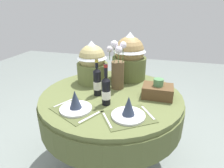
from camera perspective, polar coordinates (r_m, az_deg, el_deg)
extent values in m
plane|color=gray|center=(2.13, -0.24, -21.50)|extent=(8.00, 8.00, 0.00)
cylinder|color=#5B6638|center=(1.69, -0.28, -3.51)|extent=(1.24, 1.24, 0.04)
cylinder|color=#545D33|center=(1.76, -0.27, -7.29)|extent=(1.26, 1.26, 0.22)
cylinder|color=black|center=(1.88, -0.26, -13.41)|extent=(0.12, 0.12, 0.68)
cylinder|color=black|center=(2.12, -0.24, -21.21)|extent=(0.64, 0.64, 0.03)
cube|color=#4E562F|center=(1.46, -10.77, -7.62)|extent=(0.42, 0.39, 0.00)
cylinder|color=white|center=(1.46, -10.80, -7.29)|extent=(0.24, 0.24, 0.02)
cone|color=#2D384C|center=(1.42, -11.03, -4.56)|extent=(0.09, 0.09, 0.14)
cube|color=silver|center=(1.57, -14.20, -5.45)|extent=(0.10, 0.17, 0.00)
cube|color=silver|center=(1.35, -6.77, -9.87)|extent=(0.10, 0.18, 0.00)
cube|color=#4E562F|center=(1.36, 4.89, -9.74)|extent=(0.43, 0.40, 0.00)
cylinder|color=white|center=(1.36, 4.91, -9.39)|extent=(0.24, 0.24, 0.02)
cone|color=#2D384C|center=(1.32, 5.02, -6.52)|extent=(0.09, 0.09, 0.14)
cube|color=silver|center=(1.31, -1.46, -10.78)|extent=(0.11, 0.17, 0.00)
cube|color=silver|center=(1.42, 10.74, -8.44)|extent=(0.12, 0.17, 0.00)
cylinder|color=brown|center=(1.75, 1.71, 2.68)|extent=(0.12, 0.12, 0.26)
sphere|color=silver|center=(1.66, 3.37, 11.62)|extent=(0.06, 0.06, 0.06)
cylinder|color=#4C7038|center=(1.68, 3.30, 8.74)|extent=(0.01, 0.01, 0.13)
sphere|color=silver|center=(1.63, 2.01, 10.23)|extent=(0.07, 0.07, 0.07)
cylinder|color=#4C7038|center=(1.65, 1.98, 7.84)|extent=(0.01, 0.01, 0.09)
sphere|color=silver|center=(1.65, 0.56, 11.84)|extent=(0.07, 0.07, 0.07)
cylinder|color=#4C7038|center=(1.67, 0.55, 8.74)|extent=(0.01, 0.01, 0.14)
sphere|color=silver|center=(1.73, -0.70, 10.44)|extent=(0.06, 0.06, 0.06)
cylinder|color=#4C7038|center=(1.74, -0.69, 8.50)|extent=(0.01, 0.01, 0.08)
cylinder|color=black|center=(1.47, -1.78, -2.61)|extent=(0.07, 0.07, 0.20)
cylinder|color=silver|center=(1.48, -1.78, -3.18)|extent=(0.07, 0.07, 0.07)
cone|color=black|center=(1.42, -1.84, 1.61)|extent=(0.07, 0.07, 0.03)
cylinder|color=black|center=(1.40, -1.87, 4.06)|extent=(0.03, 0.03, 0.10)
cylinder|color=maroon|center=(1.39, -1.89, 5.49)|extent=(0.03, 0.03, 0.02)
cylinder|color=black|center=(1.63, -4.45, 0.21)|extent=(0.07, 0.07, 0.22)
cylinder|color=silver|center=(1.63, -4.43, -0.35)|extent=(0.07, 0.07, 0.07)
cone|color=black|center=(1.58, -4.58, 4.33)|extent=(0.07, 0.07, 0.03)
cylinder|color=black|center=(1.57, -4.64, 6.11)|extent=(0.03, 0.03, 0.07)
cylinder|color=#B29933|center=(1.56, -4.67, 6.95)|extent=(0.03, 0.03, 0.02)
cylinder|color=olive|center=(1.92, -5.83, 3.42)|extent=(0.31, 0.31, 0.19)
sphere|color=tan|center=(1.87, -6.02, 7.78)|extent=(0.26, 0.26, 0.26)
cone|color=silver|center=(1.85, -6.13, 10.29)|extent=(0.29, 0.29, 0.17)
cylinder|color=#566033|center=(2.01, 5.10, 4.89)|extent=(0.35, 0.35, 0.23)
sphere|color=#9E7F4C|center=(1.96, 5.28, 9.77)|extent=(0.30, 0.30, 0.30)
cone|color=silver|center=(1.94, 5.39, 12.54)|extent=(0.33, 0.33, 0.19)
cube|color=brown|center=(1.65, 13.54, -2.15)|extent=(0.25, 0.18, 0.10)
cylinder|color=#4C7F4C|center=(1.62, 13.80, 0.48)|extent=(0.08, 0.08, 0.06)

